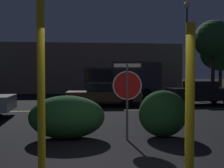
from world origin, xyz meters
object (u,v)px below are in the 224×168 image
object	(u,v)px
stop_sign	(127,85)
hedge_bush_1	(67,117)
yellow_pole_left	(41,78)
tree_0	(213,40)
hedge_bush_2	(163,114)
passing_car_2	(103,94)
street_lamp	(187,35)
delivery_truck	(120,79)
tree_1	(221,50)
passing_car_3	(202,93)
yellow_pole_right	(190,98)

from	to	relation	value
stop_sign	hedge_bush_1	distance (m)	1.92
yellow_pole_left	tree_0	size ratio (longest dim) A/B	0.53
yellow_pole_left	hedge_bush_2	xyz separation A→B (m)	(2.86, 3.04, -1.05)
passing_car_2	street_lamp	size ratio (longest dim) A/B	0.60
hedge_bush_2	tree_0	distance (m)	16.29
yellow_pole_left	street_lamp	bearing A→B (deg)	60.76
delivery_truck	tree_1	size ratio (longest dim) A/B	0.92
passing_car_3	stop_sign	bearing A→B (deg)	-39.21
street_lamp	yellow_pole_right	bearing A→B (deg)	-111.39
tree_1	stop_sign	bearing A→B (deg)	-124.80
passing_car_2	passing_car_3	xyz separation A→B (m)	(6.03, -0.03, 0.05)
tree_0	tree_1	size ratio (longest dim) A/B	1.00
passing_car_3	tree_0	bearing A→B (deg)	144.54
street_lamp	tree_0	bearing A→B (deg)	33.31
yellow_pole_left	hedge_bush_1	size ratio (longest dim) A/B	1.62
yellow_pole_left	tree_1	xyz separation A→B (m)	(13.92, 20.24, 2.65)
street_lamp	stop_sign	bearing A→B (deg)	-118.39
passing_car_3	tree_0	xyz separation A→B (m)	(3.62, 5.71, 4.10)
stop_sign	delivery_truck	distance (m)	12.46
stop_sign	delivery_truck	xyz separation A→B (m)	(1.28, 12.40, 0.01)
stop_sign	tree_0	xyz separation A→B (m)	(9.40, 13.65, 3.31)
stop_sign	tree_1	bearing A→B (deg)	60.13
hedge_bush_1	yellow_pole_right	bearing A→B (deg)	-47.38
stop_sign	tree_1	world-z (taller)	tree_1
hedge_bush_1	passing_car_2	xyz separation A→B (m)	(1.42, 7.66, 0.07)
yellow_pole_right	tree_1	bearing A→B (deg)	60.23
passing_car_3	tree_0	size ratio (longest dim) A/B	0.65
hedge_bush_2	delivery_truck	bearing A→B (deg)	89.10
hedge_bush_2	passing_car_2	xyz separation A→B (m)	(-1.33, 7.70, 0.01)
stop_sign	street_lamp	bearing A→B (deg)	66.54
yellow_pole_left	passing_car_2	size ratio (longest dim) A/B	0.78
yellow_pole_right	passing_car_2	size ratio (longest dim) A/B	0.62
yellow_pole_left	street_lamp	xyz separation A→B (m)	(8.04, 14.36, 3.09)
delivery_truck	tree_0	size ratio (longest dim) A/B	0.92
stop_sign	street_lamp	xyz separation A→B (m)	(6.26, 11.59, 3.30)
passing_car_2	street_lamp	distance (m)	8.52
passing_car_2	tree_1	distance (m)	16.05
yellow_pole_right	delivery_truck	xyz separation A→B (m)	(0.48, 14.76, 0.17)
yellow_pole_left	hedge_bush_1	world-z (taller)	yellow_pole_left
hedge_bush_2	tree_1	world-z (taller)	tree_1
stop_sign	hedge_bush_2	distance (m)	1.41
hedge_bush_1	passing_car_3	size ratio (longest dim) A/B	0.50
tree_0	stop_sign	bearing A→B (deg)	-124.55
street_lamp	tree_1	xyz separation A→B (m)	(5.88, 5.89, -0.44)
hedge_bush_1	tree_1	xyz separation A→B (m)	(13.81, 17.16, 3.77)
passing_car_3	delivery_truck	distance (m)	6.39
yellow_pole_right	stop_sign	bearing A→B (deg)	108.72
hedge_bush_1	tree_0	bearing A→B (deg)	50.32
yellow_pole_right	passing_car_3	world-z (taller)	yellow_pole_right
hedge_bush_2	passing_car_2	size ratio (longest dim) A/B	0.32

